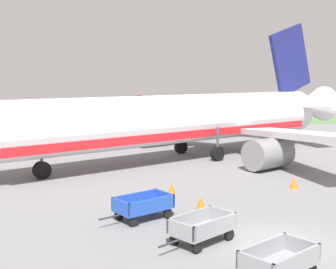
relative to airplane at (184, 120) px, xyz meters
name	(u,v)px	position (x,y,z in m)	size (l,w,h in m)	color
ground_plane	(276,244)	(-3.02, -18.15, -3.05)	(220.00, 220.00, 0.00)	slate
grass_strip	(85,121)	(-3.02, 33.29, -3.02)	(220.00, 28.00, 0.06)	#518442
airplane	(184,120)	(0.00, 0.00, 0.00)	(36.61, 29.78, 11.34)	silver
baggage_cart_nearest	(279,262)	(-4.62, -20.86, -2.45)	(3.56, 2.25, 1.07)	gray
baggage_cart_second_in_row	(202,227)	(-5.63, -17.12, -2.45)	(3.51, 2.36, 1.07)	gray
baggage_cart_third_in_row	(143,206)	(-7.02, -13.60, -2.45)	(3.58, 2.20, 1.07)	#234CB2
traffic_cone_near_plane	(201,204)	(-4.08, -13.22, -2.72)	(0.51, 0.51, 0.67)	orange
traffic_cone_mid_apron	(172,188)	(-4.38, -9.79, -2.76)	(0.45, 0.45, 0.59)	orange
traffic_cone_by_carts	(294,183)	(2.70, -10.83, -2.74)	(0.48, 0.48, 0.63)	orange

